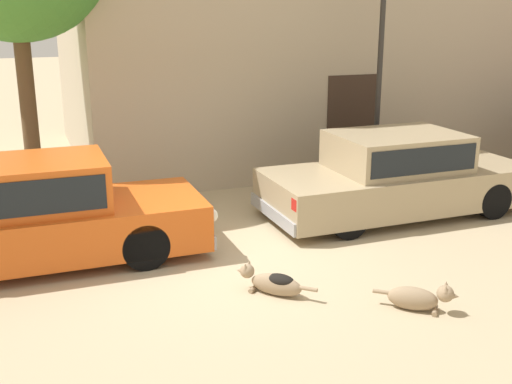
{
  "coord_description": "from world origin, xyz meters",
  "views": [
    {
      "loc": [
        -2.4,
        -7.73,
        3.4
      ],
      "look_at": [
        0.65,
        0.2,
        0.9
      ],
      "focal_mm": 44.18,
      "sensor_mm": 36.0,
      "label": 1
    }
  ],
  "objects": [
    {
      "name": "ground_plane",
      "position": [
        0.0,
        0.0,
        0.0
      ],
      "size": [
        80.0,
        80.0,
        0.0
      ],
      "primitive_type": "plane",
      "color": "tan"
    },
    {
      "name": "parked_sedan_nearest",
      "position": [
        -2.36,
        0.93,
        0.71
      ],
      "size": [
        4.84,
        1.75,
        1.45
      ],
      "rotation": [
        0.0,
        0.0,
        -0.01
      ],
      "color": "#D15619",
      "rests_on": "ground_plane"
    },
    {
      "name": "parked_sedan_second",
      "position": [
        3.52,
        1.01,
        0.69
      ],
      "size": [
        4.7,
        1.84,
        1.39
      ],
      "rotation": [
        0.0,
        0.0,
        -0.0
      ],
      "color": "tan",
      "rests_on": "ground_plane"
    },
    {
      "name": "stray_dog_spotted",
      "position": [
        1.76,
        -2.2,
        0.16
      ],
      "size": [
        0.8,
        0.69,
        0.39
      ],
      "rotation": [
        0.0,
        0.0,
        5.59
      ],
      "color": "#997F60",
      "rests_on": "ground_plane"
    },
    {
      "name": "stray_dog_tan",
      "position": [
        0.34,
        -1.19,
        0.16
      ],
      "size": [
        0.79,
        0.83,
        0.36
      ],
      "rotation": [
        0.0,
        0.0,
        2.33
      ],
      "color": "#997F60",
      "rests_on": "ground_plane"
    },
    {
      "name": "street_lamp",
      "position": [
        3.98,
        2.46,
        2.68
      ],
      "size": [
        0.22,
        0.22,
        4.25
      ],
      "color": "#2D2B28",
      "rests_on": "ground_plane"
    }
  ]
}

